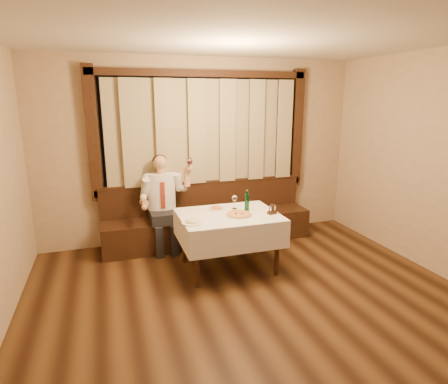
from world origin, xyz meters
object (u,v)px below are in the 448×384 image
object	(u,v)px
pasta_red	(216,207)
cruet_caddy	(272,211)
seated_man	(163,196)
pasta_cream	(192,220)
green_bottle	(247,202)
dining_table	(229,222)
banquette	(208,222)
pizza	(239,214)

from	to	relation	value
pasta_red	cruet_caddy	bearing A→B (deg)	-33.24
pasta_red	seated_man	xyz separation A→B (m)	(-0.61, 0.69, 0.03)
pasta_cream	green_bottle	world-z (taller)	green_bottle
green_bottle	cruet_caddy	size ratio (longest dim) A/B	2.18
pasta_red	green_bottle	world-z (taller)	green_bottle
dining_table	pasta_cream	world-z (taller)	pasta_cream
banquette	pasta_cream	world-z (taller)	banquette
pizza	cruet_caddy	distance (m)	0.44
seated_man	pasta_red	bearing A→B (deg)	-48.71
pasta_cream	cruet_caddy	bearing A→B (deg)	2.53
dining_table	pasta_cream	xyz separation A→B (m)	(-0.53, -0.21, 0.14)
pasta_red	green_bottle	bearing A→B (deg)	-26.32
pizza	seated_man	bearing A→B (deg)	127.78
dining_table	cruet_caddy	distance (m)	0.58
banquette	cruet_caddy	size ratio (longest dim) A/B	24.61
dining_table	pizza	bearing A→B (deg)	-44.64
green_bottle	pizza	bearing A→B (deg)	-136.96
pasta_red	green_bottle	distance (m)	0.42
pasta_red	cruet_caddy	size ratio (longest dim) A/B	1.86
pasta_cream	banquette	bearing A→B (deg)	66.79
pasta_cream	seated_man	distance (m)	1.16
pasta_red	pasta_cream	bearing A→B (deg)	-133.72
dining_table	cruet_caddy	bearing A→B (deg)	-17.36
dining_table	pasta_cream	distance (m)	0.59
dining_table	cruet_caddy	world-z (taller)	cruet_caddy
pasta_cream	green_bottle	xyz separation A→B (m)	(0.80, 0.27, 0.08)
pasta_cream	green_bottle	distance (m)	0.85
pasta_red	cruet_caddy	world-z (taller)	cruet_caddy
seated_man	dining_table	bearing A→B (deg)	-53.13
pizza	pasta_red	bearing A→B (deg)	119.54
green_bottle	cruet_caddy	distance (m)	0.35
dining_table	seated_man	bearing A→B (deg)	126.87
dining_table	pasta_red	size ratio (longest dim) A/B	5.25
cruet_caddy	seated_man	size ratio (longest dim) A/B	0.09
pasta_red	cruet_caddy	xyz separation A→B (m)	(0.62, -0.41, 0.01)
pasta_red	green_bottle	size ratio (longest dim) A/B	0.85
pizza	banquette	bearing A→B (deg)	95.08
cruet_caddy	green_bottle	bearing A→B (deg)	122.12
dining_table	pasta_red	world-z (taller)	pasta_red
banquette	cruet_caddy	world-z (taller)	banquette
dining_table	seated_man	world-z (taller)	seated_man
pizza	pasta_cream	xyz separation A→B (m)	(-0.63, -0.11, 0.02)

